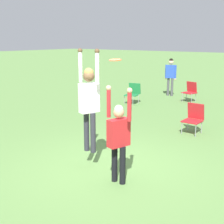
{
  "coord_description": "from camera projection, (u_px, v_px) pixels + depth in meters",
  "views": [
    {
      "loc": [
        4.06,
        -5.12,
        2.83
      ],
      "look_at": [
        0.11,
        -0.01,
        1.3
      ],
      "focal_mm": 50.0,
      "sensor_mm": 36.0,
      "label": 1
    }
  ],
  "objects": [
    {
      "name": "ground_plane",
      "position": [
        109.0,
        167.0,
        7.01
      ],
      "size": [
        120.0,
        120.0,
        0.0
      ],
      "primitive_type": "plane",
      "color": "#608C47"
    },
    {
      "name": "camping_chair_2",
      "position": [
        133.0,
        92.0,
        13.8
      ],
      "size": [
        0.64,
        0.69,
        0.9
      ],
      "rotation": [
        0.0,
        0.0,
        3.38
      ],
      "color": "gray",
      "rests_on": "ground_plane"
    },
    {
      "name": "person_jumping",
      "position": [
        89.0,
        98.0,
        6.76
      ],
      "size": [
        0.58,
        0.47,
        2.28
      ],
      "rotation": [
        0.0,
        0.0,
        1.29
      ],
      "color": "#2D2D38",
      "rests_on": "ground_plane"
    },
    {
      "name": "camping_chair_4",
      "position": [
        194.0,
        117.0,
        9.46
      ],
      "size": [
        0.52,
        0.56,
        0.91
      ],
      "rotation": [
        0.0,
        0.0,
        3.13
      ],
      "color": "gray",
      "rests_on": "ground_plane"
    },
    {
      "name": "camping_chair_3",
      "position": [
        190.0,
        90.0,
        14.25
      ],
      "size": [
        0.63,
        0.68,
        0.9
      ],
      "rotation": [
        0.0,
        0.0,
        2.91
      ],
      "color": "gray",
      "rests_on": "ground_plane"
    },
    {
      "name": "person_spectator_near",
      "position": [
        171.0,
        73.0,
        15.52
      ],
      "size": [
        0.63,
        0.35,
        1.87
      ],
      "rotation": [
        0.0,
        0.0,
        0.34
      ],
      "color": "#4C4C51",
      "rests_on": "ground_plane"
    },
    {
      "name": "person_defending",
      "position": [
        119.0,
        134.0,
        6.06
      ],
      "size": [
        0.59,
        0.48,
        1.95
      ],
      "rotation": [
        0.0,
        0.0,
        -1.85
      ],
      "color": "black",
      "rests_on": "ground_plane"
    },
    {
      "name": "frisbee",
      "position": [
        115.0,
        60.0,
        6.16
      ],
      "size": [
        0.25,
        0.25,
        0.04
      ],
      "color": "#E04C23"
    }
  ]
}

